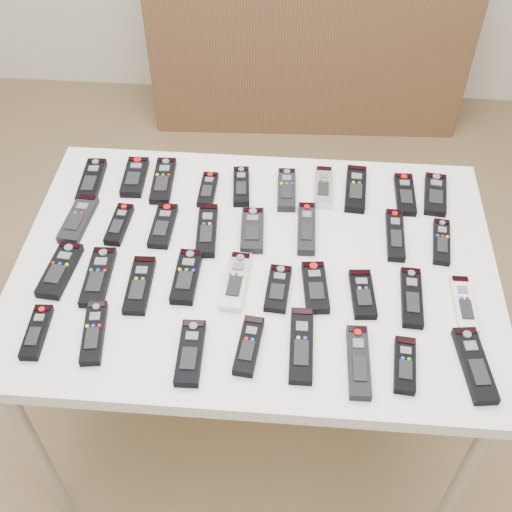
# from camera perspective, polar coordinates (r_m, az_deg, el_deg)

# --- Properties ---
(ground) EXTENTS (4.00, 4.00, 0.00)m
(ground) POSITION_cam_1_polar(r_m,az_deg,el_deg) (2.33, 2.36, -12.89)
(ground) COLOR olive
(ground) RESTS_ON ground
(table) EXTENTS (1.25, 0.88, 0.78)m
(table) POSITION_cam_1_polar(r_m,az_deg,el_deg) (1.72, 0.00, -1.78)
(table) COLOR white
(table) RESTS_ON ground
(sideboard) EXTENTS (1.55, 0.45, 0.77)m
(sideboard) POSITION_cam_1_polar(r_m,az_deg,el_deg) (3.37, 4.62, 17.90)
(sideboard) COLOR #513520
(sideboard) RESTS_ON ground
(remote_0) EXTENTS (0.07, 0.19, 0.02)m
(remote_0) POSITION_cam_1_polar(r_m,az_deg,el_deg) (1.95, -14.41, 6.48)
(remote_0) COLOR black
(remote_0) RESTS_ON table
(remote_1) EXTENTS (0.07, 0.16, 0.02)m
(remote_1) POSITION_cam_1_polar(r_m,az_deg,el_deg) (1.94, -10.73, 6.92)
(remote_1) COLOR black
(remote_1) RESTS_ON table
(remote_2) EXTENTS (0.07, 0.19, 0.02)m
(remote_2) POSITION_cam_1_polar(r_m,az_deg,el_deg) (1.91, -8.26, 6.66)
(remote_2) COLOR black
(remote_2) RESTS_ON table
(remote_3) EXTENTS (0.05, 0.14, 0.02)m
(remote_3) POSITION_cam_1_polar(r_m,az_deg,el_deg) (1.87, -4.30, 5.92)
(remote_3) COLOR black
(remote_3) RESTS_ON table
(remote_4) EXTENTS (0.06, 0.16, 0.02)m
(remote_4) POSITION_cam_1_polar(r_m,az_deg,el_deg) (1.87, -1.32, 6.21)
(remote_4) COLOR black
(remote_4) RESTS_ON table
(remote_5) EXTENTS (0.06, 0.17, 0.02)m
(remote_5) POSITION_cam_1_polar(r_m,az_deg,el_deg) (1.86, 2.73, 5.91)
(remote_5) COLOR black
(remote_5) RESTS_ON table
(remote_6) EXTENTS (0.05, 0.16, 0.02)m
(remote_6) POSITION_cam_1_polar(r_m,az_deg,el_deg) (1.88, 5.99, 6.12)
(remote_6) COLOR #B7B7BC
(remote_6) RESTS_ON table
(remote_7) EXTENTS (0.07, 0.19, 0.02)m
(remote_7) POSITION_cam_1_polar(r_m,az_deg,el_deg) (1.89, 8.85, 5.92)
(remote_7) COLOR black
(remote_7) RESTS_ON table
(remote_8) EXTENTS (0.05, 0.17, 0.02)m
(remote_8) POSITION_cam_1_polar(r_m,az_deg,el_deg) (1.90, 13.10, 5.36)
(remote_8) COLOR black
(remote_8) RESTS_ON table
(remote_9) EXTENTS (0.08, 0.17, 0.02)m
(remote_9) POSITION_cam_1_polar(r_m,az_deg,el_deg) (1.92, 15.65, 5.30)
(remote_9) COLOR black
(remote_9) RESTS_ON table
(remote_10) EXTENTS (0.07, 0.18, 0.02)m
(remote_10) POSITION_cam_1_polar(r_m,az_deg,el_deg) (1.84, -15.51, 3.18)
(remote_10) COLOR black
(remote_10) RESTS_ON table
(remote_11) EXTENTS (0.05, 0.15, 0.02)m
(remote_11) POSITION_cam_1_polar(r_m,az_deg,el_deg) (1.80, -12.07, 2.77)
(remote_11) COLOR black
(remote_11) RESTS_ON table
(remote_12) EXTENTS (0.06, 0.16, 0.02)m
(remote_12) POSITION_cam_1_polar(r_m,az_deg,el_deg) (1.77, -8.26, 2.68)
(remote_12) COLOR black
(remote_12) RESTS_ON table
(remote_13) EXTENTS (0.06, 0.19, 0.02)m
(remote_13) POSITION_cam_1_polar(r_m,az_deg,el_deg) (1.74, -4.38, 2.29)
(remote_13) COLOR black
(remote_13) RESTS_ON table
(remote_14) EXTENTS (0.07, 0.16, 0.02)m
(remote_14) POSITION_cam_1_polar(r_m,az_deg,el_deg) (1.74, -0.33, 2.31)
(remote_14) COLOR black
(remote_14) RESTS_ON table
(remote_15) EXTENTS (0.05, 0.19, 0.02)m
(remote_15) POSITION_cam_1_polar(r_m,az_deg,el_deg) (1.75, 4.51, 2.47)
(remote_15) COLOR black
(remote_15) RESTS_ON table
(remote_16) EXTENTS (0.05, 0.19, 0.02)m
(remote_16) POSITION_cam_1_polar(r_m,az_deg,el_deg) (1.77, 12.27, 1.84)
(remote_16) COLOR black
(remote_16) RESTS_ON table
(remote_17) EXTENTS (0.06, 0.16, 0.02)m
(remote_17) POSITION_cam_1_polar(r_m,az_deg,el_deg) (1.78, 16.16, 1.23)
(remote_17) COLOR black
(remote_17) RESTS_ON table
(remote_18) EXTENTS (0.08, 0.18, 0.02)m
(remote_18) POSITION_cam_1_polar(r_m,az_deg,el_deg) (1.71, -17.03, -1.22)
(remote_18) COLOR black
(remote_18) RESTS_ON table
(remote_19) EXTENTS (0.07, 0.19, 0.02)m
(remote_19) POSITION_cam_1_polar(r_m,az_deg,el_deg) (1.67, -13.85, -1.80)
(remote_19) COLOR black
(remote_19) RESTS_ON table
(remote_20) EXTENTS (0.06, 0.18, 0.02)m
(remote_20) POSITION_cam_1_polar(r_m,az_deg,el_deg) (1.63, -10.31, -2.55)
(remote_20) COLOR black
(remote_20) RESTS_ON table
(remote_21) EXTENTS (0.06, 0.17, 0.02)m
(remote_21) POSITION_cam_1_polar(r_m,az_deg,el_deg) (1.63, -6.21, -1.82)
(remote_21) COLOR black
(remote_21) RESTS_ON table
(remote_22) EXTENTS (0.07, 0.19, 0.02)m
(remote_22) POSITION_cam_1_polar(r_m,az_deg,el_deg) (1.62, -1.79, -2.24)
(remote_22) COLOR #B7B7BC
(remote_22) RESTS_ON table
(remote_23) EXTENTS (0.06, 0.15, 0.02)m
(remote_23) POSITION_cam_1_polar(r_m,az_deg,el_deg) (1.60, 1.97, -2.90)
(remote_23) COLOR black
(remote_23) RESTS_ON table
(remote_24) EXTENTS (0.07, 0.16, 0.02)m
(remote_24) POSITION_cam_1_polar(r_m,az_deg,el_deg) (1.61, 5.29, -2.78)
(remote_24) COLOR black
(remote_24) RESTS_ON table
(remote_25) EXTENTS (0.07, 0.15, 0.02)m
(remote_25) POSITION_cam_1_polar(r_m,az_deg,el_deg) (1.61, 9.45, -3.35)
(remote_25) COLOR black
(remote_25) RESTS_ON table
(remote_26) EXTENTS (0.06, 0.18, 0.02)m
(remote_26) POSITION_cam_1_polar(r_m,az_deg,el_deg) (1.63, 13.67, -3.59)
(remote_26) COLOR black
(remote_26) RESTS_ON table
(remote_27) EXTENTS (0.05, 0.17, 0.02)m
(remote_27) POSITION_cam_1_polar(r_m,az_deg,el_deg) (1.65, 17.98, -4.12)
(remote_27) COLOR silver
(remote_27) RESTS_ON table
(remote_28) EXTENTS (0.05, 0.15, 0.02)m
(remote_28) POSITION_cam_1_polar(r_m,az_deg,el_deg) (1.60, -18.92, -6.41)
(remote_28) COLOR black
(remote_28) RESTS_ON table
(remote_29) EXTENTS (0.07, 0.18, 0.02)m
(remote_29) POSITION_cam_1_polar(r_m,az_deg,el_deg) (1.56, -14.21, -6.61)
(remote_29) COLOR black
(remote_29) RESTS_ON table
(remote_30) EXTENTS (0.06, 0.17, 0.02)m
(remote_30) POSITION_cam_1_polar(r_m,az_deg,el_deg) (1.49, -5.85, -8.54)
(remote_30) COLOR black
(remote_30) RESTS_ON table
(remote_31) EXTENTS (0.06, 0.16, 0.02)m
(remote_31) POSITION_cam_1_polar(r_m,az_deg,el_deg) (1.49, -0.65, -7.98)
(remote_31) COLOR black
(remote_31) RESTS_ON table
(remote_32) EXTENTS (0.06, 0.21, 0.02)m
(remote_32) POSITION_cam_1_polar(r_m,az_deg,el_deg) (1.50, 4.05, -7.90)
(remote_32) COLOR black
(remote_32) RESTS_ON table
(remote_33) EXTENTS (0.05, 0.19, 0.02)m
(remote_33) POSITION_cam_1_polar(r_m,az_deg,el_deg) (1.49, 9.10, -9.27)
(remote_33) COLOR black
(remote_33) RESTS_ON table
(remote_34) EXTENTS (0.06, 0.15, 0.02)m
(remote_34) POSITION_cam_1_polar(r_m,az_deg,el_deg) (1.50, 13.09, -9.42)
(remote_34) COLOR black
(remote_34) RESTS_ON table
(remote_35) EXTENTS (0.08, 0.20, 0.02)m
(remote_35) POSITION_cam_1_polar(r_m,az_deg,el_deg) (1.54, 18.86, -9.14)
(remote_35) COLOR black
(remote_35) RESTS_ON table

